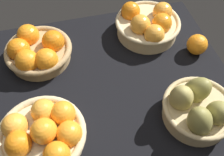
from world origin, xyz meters
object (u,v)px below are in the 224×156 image
basket_near_left (43,134)px  basket_near_right_pears (198,108)px  basket_far_left (37,51)px  basket_far_right (148,24)px  loose_orange_front_gap (197,45)px

basket_near_left → basket_near_right_pears: basket_near_right_pears is taller
basket_far_left → basket_near_right_pears: (43.14, -34.67, 0.93)cm
basket_near_right_pears → basket_far_right: size_ratio=0.88×
basket_near_right_pears → loose_orange_front_gap: bearing=64.3°
basket_near_left → basket_far_left: bearing=88.6°
loose_orange_front_gap → basket_far_left: bearing=169.7°
basket_far_left → basket_near_left: basket_near_left is taller
basket_far_left → loose_orange_front_gap: 55.93cm
basket_far_right → loose_orange_front_gap: (13.93, -13.04, -1.09)cm
basket_near_left → basket_far_right: size_ratio=1.02×
basket_near_right_pears → loose_orange_front_gap: basket_near_right_pears is taller
basket_near_left → basket_far_right: 54.31cm
basket_near_left → basket_near_right_pears: (43.90, -3.12, 0.73)cm
basket_far_left → basket_far_right: bearing=4.3°
basket_near_right_pears → basket_far_right: 37.78cm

